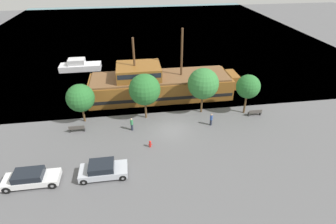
{
  "coord_description": "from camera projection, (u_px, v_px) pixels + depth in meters",
  "views": [
    {
      "loc": [
        -3.99,
        -24.5,
        17.55
      ],
      "look_at": [
        -0.11,
        2.0,
        1.2
      ],
      "focal_mm": 28.0,
      "sensor_mm": 36.0,
      "label": 1
    }
  ],
  "objects": [
    {
      "name": "pedestrian_walking_far",
      "position": [
        132.0,
        124.0,
        29.88
      ],
      "size": [
        0.32,
        0.32,
        1.58
      ],
      "color": "#232838",
      "rests_on": "ground_plane"
    },
    {
      "name": "parked_car_curb_front",
      "position": [
        31.0,
        178.0,
        22.86
      ],
      "size": [
        4.74,
        1.82,
        1.41
      ],
      "color": "white",
      "rests_on": "ground_plane"
    },
    {
      "name": "bench_promenade_west",
      "position": [
        77.0,
        128.0,
        29.77
      ],
      "size": [
        1.71,
        0.45,
        0.85
      ],
      "color": "#4C4742",
      "rests_on": "ground_plane"
    },
    {
      "name": "parked_car_curb_mid",
      "position": [
        103.0,
        170.0,
        23.74
      ],
      "size": [
        4.3,
        2.0,
        1.45
      ],
      "color": "#B7BCC6",
      "rests_on": "ground_plane"
    },
    {
      "name": "fire_hydrant",
      "position": [
        150.0,
        144.0,
        27.45
      ],
      "size": [
        0.42,
        0.25,
        0.76
      ],
      "color": "red",
      "rests_on": "ground_plane"
    },
    {
      "name": "ground_plane",
      "position": [
        171.0,
        130.0,
        30.33
      ],
      "size": [
        160.0,
        160.0,
        0.0
      ],
      "primitive_type": "plane",
      "color": "#5B5B5E"
    },
    {
      "name": "moored_boat_dockside",
      "position": [
        80.0,
        66.0,
        45.45
      ],
      "size": [
        6.92,
        2.49,
        1.98
      ],
      "color": "silver",
      "rests_on": "water_surface"
    },
    {
      "name": "tree_row_mideast",
      "position": [
        145.0,
        90.0,
        30.57
      ],
      "size": [
        3.72,
        3.72,
        5.73
      ],
      "color": "brown",
      "rests_on": "ground_plane"
    },
    {
      "name": "bench_promenade_east",
      "position": [
        255.0,
        112.0,
        32.75
      ],
      "size": [
        1.65,
        0.45,
        0.85
      ],
      "color": "#4C4742",
      "rests_on": "ground_plane"
    },
    {
      "name": "pirate_ship",
      "position": [
        159.0,
        84.0,
        36.61
      ],
      "size": [
        20.81,
        5.87,
        9.4
      ],
      "color": "brown",
      "rests_on": "water_surface"
    },
    {
      "name": "tree_row_east",
      "position": [
        80.0,
        98.0,
        30.24
      ],
      "size": [
        3.25,
        3.25,
        4.81
      ],
      "color": "brown",
      "rests_on": "ground_plane"
    },
    {
      "name": "tree_row_west",
      "position": [
        248.0,
        87.0,
        31.65
      ],
      "size": [
        2.9,
        2.9,
        5.14
      ],
      "color": "brown",
      "rests_on": "ground_plane"
    },
    {
      "name": "water_surface",
      "position": [
        145.0,
        32.0,
        67.48
      ],
      "size": [
        80.0,
        80.0,
        0.0
      ],
      "primitive_type": "plane",
      "color": "slate",
      "rests_on": "ground"
    },
    {
      "name": "tree_row_midwest",
      "position": [
        203.0,
        84.0,
        31.67
      ],
      "size": [
        3.79,
        3.79,
        5.87
      ],
      "color": "brown",
      "rests_on": "ground_plane"
    },
    {
      "name": "pedestrian_walking_near",
      "position": [
        211.0,
        120.0,
        30.77
      ],
      "size": [
        0.32,
        0.32,
        1.52
      ],
      "color": "#232838",
      "rests_on": "ground_plane"
    }
  ]
}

